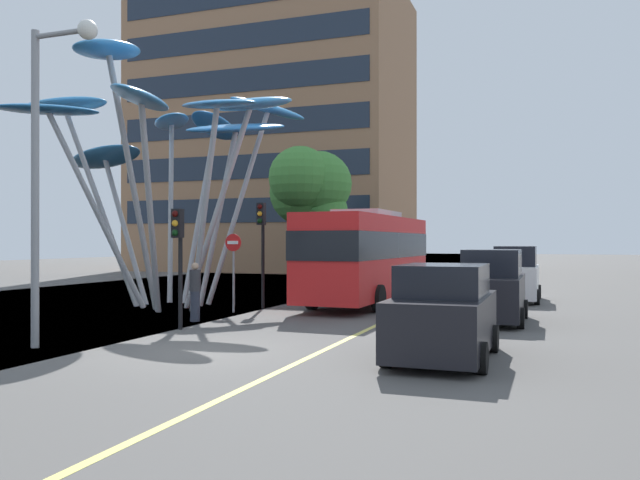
% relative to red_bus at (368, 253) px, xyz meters
% --- Properties ---
extents(ground, '(120.00, 240.00, 0.10)m').
position_rel_red_bus_xyz_m(ground, '(-1.16, -11.68, -2.04)').
color(ground, '#54514F').
extents(red_bus, '(2.94, 9.99, 3.65)m').
position_rel_red_bus_xyz_m(red_bus, '(0.00, 0.00, 0.00)').
color(red_bus, red).
rests_on(red_bus, ground).
extents(leaf_sculpture, '(11.26, 12.06, 9.13)m').
position_rel_red_bus_xyz_m(leaf_sculpture, '(-6.87, -3.48, 4.72)').
color(leaf_sculpture, '#9EA0A5').
rests_on(leaf_sculpture, ground).
extents(traffic_light_kerb_near, '(0.28, 0.42, 3.34)m').
position_rel_red_bus_xyz_m(traffic_light_kerb_near, '(-2.91, -8.91, 0.44)').
color(traffic_light_kerb_near, black).
rests_on(traffic_light_kerb_near, ground).
extents(traffic_light_kerb_far, '(0.28, 0.42, 3.85)m').
position_rel_red_bus_xyz_m(traffic_light_kerb_far, '(-3.14, -3.04, 0.79)').
color(traffic_light_kerb_far, black).
rests_on(traffic_light_kerb_far, ground).
extents(car_parked_near, '(2.00, 4.04, 1.97)m').
position_rel_red_bus_xyz_m(car_parked_near, '(4.68, -10.86, -1.06)').
color(car_parked_near, black).
rests_on(car_parked_near, ground).
extents(car_parked_mid, '(1.96, 4.09, 2.20)m').
position_rel_red_bus_xyz_m(car_parked_mid, '(5.09, -4.17, -0.97)').
color(car_parked_mid, black).
rests_on(car_parked_mid, ground).
extents(car_parked_far, '(1.91, 4.37, 2.26)m').
position_rel_red_bus_xyz_m(car_parked_far, '(5.39, 3.28, -0.94)').
color(car_parked_far, silver).
rests_on(car_parked_far, ground).
extents(street_lamp, '(1.79, 0.44, 7.38)m').
position_rel_red_bus_xyz_m(street_lamp, '(-3.97, -12.60, 2.75)').
color(street_lamp, gray).
rests_on(street_lamp, ground).
extents(tree_pavement_near, '(4.97, 4.83, 8.01)m').
position_rel_red_bus_xyz_m(tree_pavement_near, '(-6.83, 11.20, 3.55)').
color(tree_pavement_near, brown).
rests_on(tree_pavement_near, ground).
extents(pedestrian, '(0.34, 0.34, 1.80)m').
position_rel_red_bus_xyz_m(pedestrian, '(-3.47, -7.10, -1.08)').
color(pedestrian, '#2D3342').
rests_on(pedestrian, ground).
extents(no_entry_sign, '(0.60, 0.12, 2.71)m').
position_rel_red_bus_xyz_m(no_entry_sign, '(-3.52, -4.51, -0.19)').
color(no_entry_sign, gray).
rests_on(no_entry_sign, ground).
extents(backdrop_building, '(22.05, 13.62, 23.45)m').
position_rel_red_bus_xyz_m(backdrop_building, '(-15.84, 26.78, 9.74)').
color(backdrop_building, '#936B4C').
rests_on(backdrop_building, ground).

